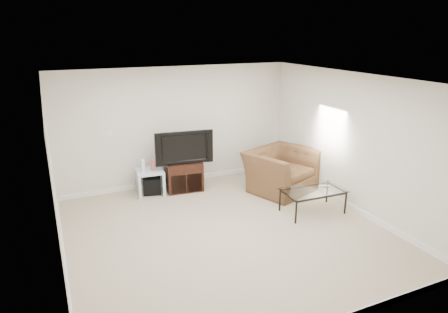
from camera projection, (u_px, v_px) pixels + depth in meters
name	position (u px, v px, depth m)	size (l,w,h in m)	color
floor	(226.00, 232.00, 6.60)	(5.00, 5.00, 0.00)	tan
ceiling	(227.00, 79.00, 5.85)	(5.00, 5.00, 0.00)	white
wall_back	(177.00, 127.00, 8.40)	(5.00, 0.02, 2.50)	silver
wall_left	(54.00, 185.00, 5.24)	(0.02, 5.00, 2.50)	silver
wall_right	(352.00, 143.00, 7.20)	(0.02, 5.00, 2.50)	silver
plate_back	(109.00, 134.00, 7.84)	(0.12, 0.02, 0.12)	white
plate_right_switch	(300.00, 124.00, 8.59)	(0.02, 0.09, 0.13)	white
plate_right_outlet	(306.00, 170.00, 8.62)	(0.02, 0.08, 0.12)	white
tv_stand	(184.00, 176.00, 8.28)	(0.73, 0.51, 0.61)	black
dvd_player	(184.00, 167.00, 8.18)	(0.39, 0.28, 0.06)	black
television	(183.00, 146.00, 8.05)	(1.09, 0.22, 0.68)	black
side_table	(150.00, 182.00, 8.08)	(0.53, 0.53, 0.51)	#ACCCD4
subwoofer	(152.00, 185.00, 8.13)	(0.35, 0.35, 0.35)	black
game_console	(143.00, 166.00, 7.91)	(0.05, 0.17, 0.23)	white
game_case	(153.00, 165.00, 7.97)	(0.05, 0.15, 0.20)	#CC4C4C
recliner	(281.00, 164.00, 8.17)	(1.31, 0.85, 1.15)	brown
coffee_table	(312.00, 201.00, 7.26)	(1.12, 0.63, 0.44)	black
remote	(325.00, 186.00, 7.34)	(0.17, 0.05, 0.02)	#B2B2B7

